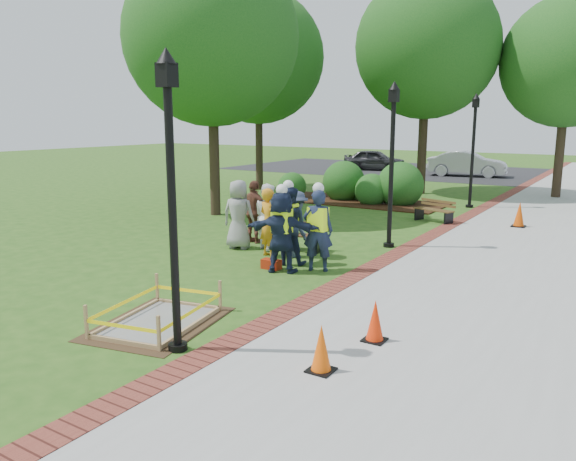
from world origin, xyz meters
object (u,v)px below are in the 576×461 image
Objects in this scene: cone_front at (321,350)px; lamp_near at (171,181)px; bench_near at (297,242)px; wet_concrete_pad at (158,310)px; hivis_worker_b at (318,228)px; hivis_worker_a at (282,229)px; hivis_worker_c at (288,223)px.

lamp_near is at bearing -167.59° from cone_front.
lamp_near is (1.83, -6.33, 2.25)m from bench_near.
wet_concrete_pad is 5.78m from bench_near.
hivis_worker_b is at bearing -45.09° from bench_near.
hivis_worker_a is 0.80m from hivis_worker_b.
hivis_worker_b is at bearing 94.99° from lamp_near.
hivis_worker_c is (-0.26, 0.67, 0.00)m from hivis_worker_a.
wet_concrete_pad is at bearing 177.45° from cone_front.
wet_concrete_pad is 3.87m from hivis_worker_a.
wet_concrete_pad is at bearing -86.27° from hivis_worker_c.
lamp_near is 5.45m from hivis_worker_c.
wet_concrete_pad is at bearing -81.80° from bench_near.
bench_near is at bearing 124.09° from cone_front.
hivis_worker_b reaches higher than hivis_worker_c.
bench_near is 0.72× the size of hivis_worker_b.
hivis_worker_c is (0.53, -1.26, 0.74)m from bench_near.
lamp_near reaches higher than hivis_worker_a.
hivis_worker_b reaches higher than hivis_worker_a.
hivis_worker_b is at bearing 40.58° from hivis_worker_a.
hivis_worker_b is (-2.57, 4.46, 0.65)m from cone_front.
cone_front is (3.97, -5.86, 0.09)m from bench_near.
lamp_near is at bearing -85.01° from hivis_worker_b.
hivis_worker_b is at bearing -9.42° from hivis_worker_c.
cone_front is at bearing -55.91° from bench_near.
cone_front is at bearing 12.41° from lamp_near.
hivis_worker_a is at bearing -67.67° from bench_near.
lamp_near reaches higher than hivis_worker_b.
hivis_worker_a is at bearing 90.49° from wet_concrete_pad.
cone_front is 3.07m from lamp_near.
bench_near is at bearing 112.33° from hivis_worker_a.
hivis_worker_a is (-3.18, 3.94, 0.64)m from cone_front.
bench_near is 6.97m from lamp_near.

